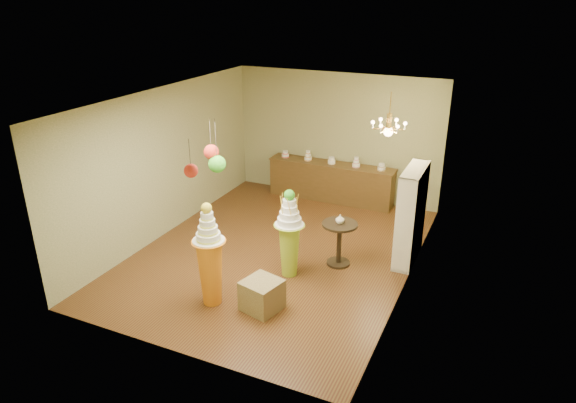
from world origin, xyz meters
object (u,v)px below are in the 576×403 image
at_px(pedestal_green, 289,239).
at_px(pedestal_orange, 210,264).
at_px(round_table, 339,238).
at_px(sideboard, 331,181).

bearing_deg(pedestal_green, pedestal_orange, -120.35).
relative_size(pedestal_green, pedestal_orange, 0.92).
relative_size(pedestal_orange, round_table, 2.11).
distance_m(pedestal_green, round_table, 1.00).
xyz_separation_m(pedestal_green, sideboard, (-0.54, 3.62, -0.22)).
bearing_deg(pedestal_green, round_table, 46.39).
height_order(pedestal_green, pedestal_orange, pedestal_orange).
distance_m(pedestal_green, sideboard, 3.66).
bearing_deg(pedestal_orange, pedestal_green, 59.65).
bearing_deg(sideboard, pedestal_green, -81.51).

